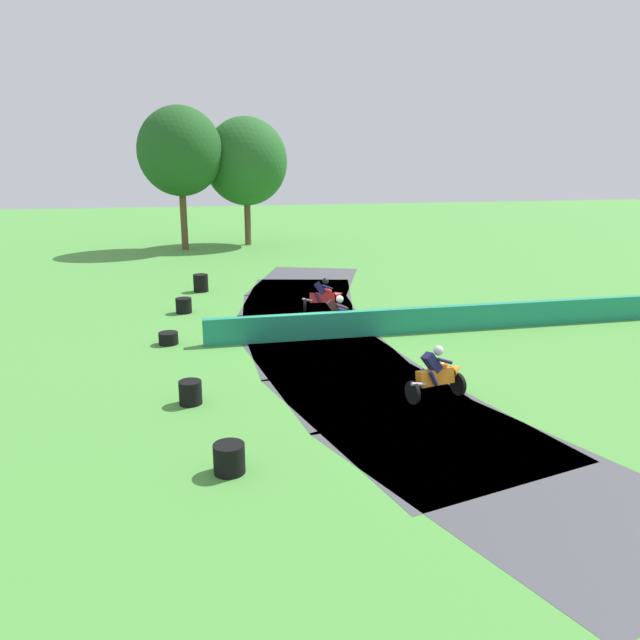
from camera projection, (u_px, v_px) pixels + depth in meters
name	position (u px, v px, depth m)	size (l,w,h in m)	color
ground_plane	(314.00, 339.00, 21.16)	(120.00, 120.00, 0.00)	#4C933D
track_asphalt	(336.00, 337.00, 21.32)	(7.78, 28.74, 0.01)	#47474C
safety_barrier	(449.00, 318.00, 22.08)	(0.30, 17.37, 0.90)	#1E8466
motorcycle_lead_red	(324.00, 296.00, 24.68)	(1.71, 0.92, 1.43)	black
motorcycle_chase_blue	(338.00, 316.00, 21.50)	(1.70, 0.78, 1.42)	black
motorcycle_trailing_orange	(437.00, 374.00, 15.81)	(1.68, 1.01, 1.43)	black
tire_stack_near	(201.00, 283.00, 28.47)	(0.68, 0.68, 0.80)	black
tire_stack_mid_a	(184.00, 306.00, 24.60)	(0.63, 0.63, 0.60)	black
tire_stack_mid_b	(168.00, 338.00, 20.52)	(0.64, 0.64, 0.40)	black
tire_stack_far	(190.00, 392.00, 15.53)	(0.57, 0.57, 0.60)	black
tire_stack_extra_a	(229.00, 458.00, 12.14)	(0.63, 0.63, 0.60)	black
tree_far_left	(246.00, 162.00, 42.32)	(5.67, 5.67, 8.70)	brown
tree_far_right	(180.00, 152.00, 39.86)	(5.45, 5.45, 9.24)	brown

